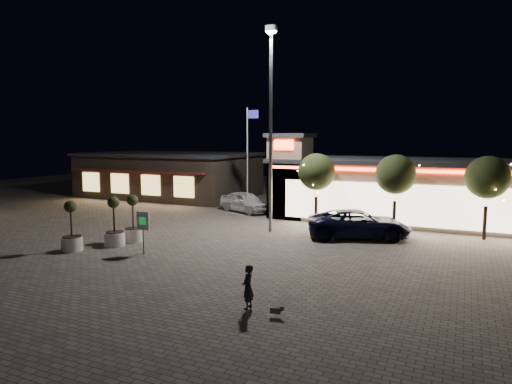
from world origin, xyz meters
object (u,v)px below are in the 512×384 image
at_px(planter_left, 114,231).
at_px(planter_mid, 72,235).
at_px(pickup_truck, 359,224).
at_px(pedestrian, 248,287).
at_px(white_sedan, 245,202).
at_px(valet_sign, 143,224).

height_order(planter_left, planter_mid, planter_left).
xyz_separation_m(pickup_truck, pedestrian, (-1.05, -12.64, -0.06)).
xyz_separation_m(white_sedan, planter_left, (-1.46, -13.01, 0.03)).
height_order(pedestrian, planter_left, planter_left).
relative_size(pickup_truck, valet_sign, 2.75).
xyz_separation_m(planter_left, valet_sign, (2.53, -0.75, 0.68)).
xyz_separation_m(planter_mid, valet_sign, (3.77, 1.02, 0.69)).
bearing_deg(valet_sign, pickup_truck, 42.43).
relative_size(planter_mid, valet_sign, 1.22).
relative_size(planter_left, planter_mid, 1.02).
xyz_separation_m(pedestrian, valet_sign, (-7.94, 4.42, 0.74)).
xyz_separation_m(pedestrian, planter_left, (-10.47, 5.18, 0.07)).
distance_m(pedestrian, planter_mid, 12.19).
relative_size(pickup_truck, planter_mid, 2.25).
relative_size(pickup_truck, planter_left, 2.20).
height_order(pickup_truck, pedestrian, pickup_truck).
relative_size(pedestrian, planter_mid, 0.58).
relative_size(pedestrian, planter_left, 0.57).
distance_m(pedestrian, planter_left, 11.68).
height_order(white_sedan, planter_mid, planter_mid).
relative_size(pedestrian, valet_sign, 0.71).
bearing_deg(planter_left, planter_mid, -124.78).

